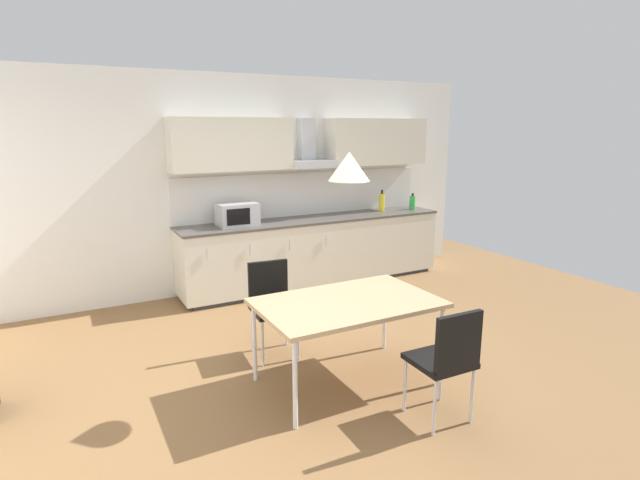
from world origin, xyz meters
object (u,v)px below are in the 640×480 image
at_px(bottle_green, 412,202).
at_px(dining_table, 347,306).
at_px(bottle_yellow, 382,202).
at_px(pendant_lamp, 349,166).
at_px(microwave, 237,214).
at_px(chair_near_right, 448,355).
at_px(chair_far_left, 272,298).

relative_size(bottle_green, dining_table, 0.16).
distance_m(bottle_yellow, pendant_lamp, 3.45).
xyz_separation_m(microwave, bottle_yellow, (2.19, 0.05, -0.01)).
bearing_deg(dining_table, pendant_lamp, -75.96).
height_order(bottle_green, dining_table, bottle_green).
distance_m(bottle_green, chair_near_right, 4.10).
bearing_deg(chair_far_left, chair_near_right, -69.08).
bearing_deg(chair_near_right, dining_table, 111.07).
xyz_separation_m(dining_table, pendant_lamp, (0.00, -0.00, 1.12)).
bearing_deg(bottle_yellow, chair_near_right, -118.02).
relative_size(microwave, pendant_lamp, 1.50).
xyz_separation_m(dining_table, chair_near_right, (0.32, -0.84, -0.15)).
bearing_deg(dining_table, microwave, 91.06).
height_order(microwave, dining_table, microwave).
relative_size(microwave, chair_near_right, 0.55).
bearing_deg(microwave, bottle_green, -0.64).
height_order(microwave, chair_near_right, microwave).
xyz_separation_m(bottle_green, bottle_yellow, (-0.49, 0.08, 0.03)).
distance_m(microwave, pendant_lamp, 2.65).
height_order(dining_table, pendant_lamp, pendant_lamp).
xyz_separation_m(chair_far_left, pendant_lamp, (0.32, -0.84, 1.27)).
distance_m(bottle_green, chair_far_left, 3.43).
distance_m(chair_near_right, pendant_lamp, 1.55).
xyz_separation_m(bottle_green, dining_table, (-2.64, -2.51, -0.33)).
relative_size(bottle_green, pendant_lamp, 0.74).
relative_size(bottle_green, chair_far_left, 0.27).
bearing_deg(pendant_lamp, microwave, 91.06).
height_order(microwave, bottle_yellow, bottle_yellow).
bearing_deg(dining_table, bottle_yellow, 50.36).
xyz_separation_m(microwave, pendant_lamp, (0.05, -2.54, 0.76)).
distance_m(bottle_green, bottle_yellow, 0.50).
bearing_deg(bottle_green, bottle_yellow, 170.90).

